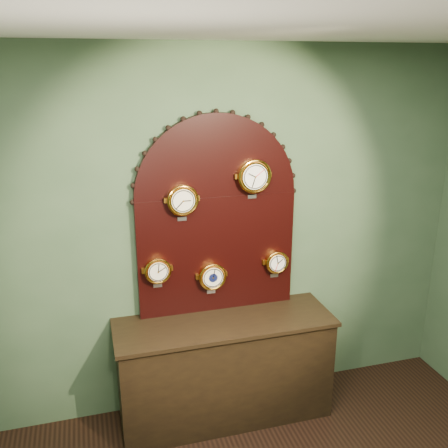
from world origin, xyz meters
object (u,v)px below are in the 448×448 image
object	(u,v)px
hygrometer	(158,270)
barometer	(212,276)
roman_clock	(182,200)
display_board	(217,210)
shop_counter	(225,370)
tide_clock	(276,262)
arabic_clock	(254,176)

from	to	relation	value
hygrometer	barometer	xyz separation A→B (m)	(0.41, -0.00, -0.09)
roman_clock	barometer	size ratio (longest dim) A/B	1.05
display_board	hygrometer	bearing A→B (deg)	-171.89
display_board	barometer	bearing A→B (deg)	-129.85
roman_clock	shop_counter	bearing A→B (deg)	-29.97
shop_counter	display_board	bearing A→B (deg)	90.00
barometer	tide_clock	bearing A→B (deg)	0.11
arabic_clock	tide_clock	distance (m)	0.72
arabic_clock	tide_clock	xyz separation A→B (m)	(0.20, 0.00, -0.69)
arabic_clock	barometer	bearing A→B (deg)	179.85
barometer	arabic_clock	bearing A→B (deg)	-0.15
roman_clock	hygrometer	size ratio (longest dim) A/B	1.12
hygrometer	tide_clock	distance (m)	0.92
shop_counter	display_board	xyz separation A→B (m)	(0.00, 0.22, 1.23)
roman_clock	tide_clock	distance (m)	0.91
arabic_clock	tide_clock	bearing A→B (deg)	0.53
barometer	shop_counter	bearing A→B (deg)	-70.18
roman_clock	barometer	xyz separation A→B (m)	(0.21, 0.00, -0.61)
display_board	tide_clock	world-z (taller)	display_board
tide_clock	hygrometer	bearing A→B (deg)	-179.98
tide_clock	arabic_clock	bearing A→B (deg)	-179.47
shop_counter	display_board	distance (m)	1.25
arabic_clock	roman_clock	bearing A→B (deg)	179.93
arabic_clock	tide_clock	world-z (taller)	arabic_clock
shop_counter	arabic_clock	xyz separation A→B (m)	(0.26, 0.15, 1.48)
barometer	tide_clock	xyz separation A→B (m)	(0.51, 0.00, 0.06)
shop_counter	roman_clock	distance (m)	1.37
roman_clock	barometer	distance (m)	0.64
barometer	roman_clock	bearing A→B (deg)	-179.95
shop_counter	barometer	size ratio (longest dim) A/B	6.10
roman_clock	barometer	world-z (taller)	roman_clock
display_board	barometer	size ratio (longest dim) A/B	5.83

